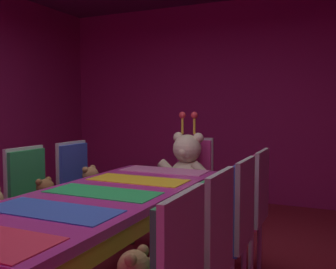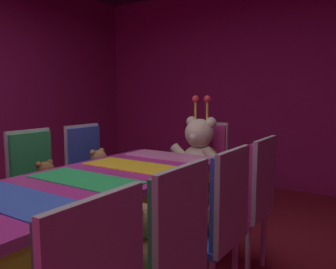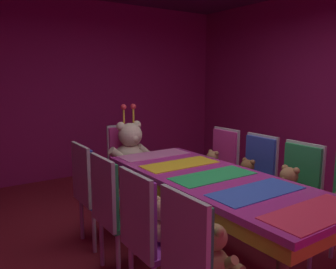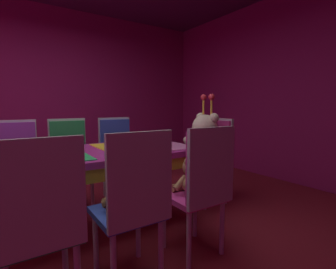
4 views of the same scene
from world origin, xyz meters
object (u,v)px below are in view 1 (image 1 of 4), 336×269
(banquet_table, at_px, (103,206))
(chair_left_2, at_px, (32,195))
(king_teddy_bear, at_px, (187,165))
(chair_left_3, at_px, (78,183))
(teddy_right_1, at_px, (179,241))
(teddy_left_3, at_px, (91,185))
(chair_right_2, at_px, (233,219))
(teddy_right_3, at_px, (233,201))
(chair_right_1, at_px, (205,245))
(throne_chair, at_px, (192,174))
(chair_right_3, at_px, (251,200))
(teddy_left_2, at_px, (46,198))
(teddy_right_2, at_px, (211,218))

(banquet_table, relative_size, chair_left_2, 2.33)
(king_teddy_bear, bearing_deg, chair_left_3, -48.39)
(chair_left_2, bearing_deg, teddy_right_1, -18.75)
(teddy_left_3, height_order, teddy_right_1, teddy_right_1)
(chair_left_2, relative_size, chair_right_2, 1.00)
(teddy_right_3, relative_size, king_teddy_bear, 0.37)
(teddy_right_3, bearing_deg, chair_right_1, 97.10)
(banquet_table, bearing_deg, throne_chair, 90.00)
(chair_left_2, distance_m, chair_right_1, 1.74)
(banquet_table, bearing_deg, teddy_left_3, 129.89)
(chair_right_3, xyz_separation_m, throne_chair, (-0.82, 0.90, 0.00))
(teddy_left_2, xyz_separation_m, teddy_right_1, (1.37, -0.51, 0.02))
(chair_right_3, height_order, throne_chair, same)
(chair_left_2, relative_size, teddy_left_2, 3.24)
(teddy_right_3, bearing_deg, teddy_right_1, 89.21)
(king_teddy_bear, bearing_deg, throne_chair, 180.00)
(chair_right_1, bearing_deg, king_teddy_bear, -65.69)
(teddy_left_3, relative_size, teddy_right_1, 0.93)
(chair_left_2, distance_m, chair_left_3, 0.56)
(chair_left_3, bearing_deg, chair_right_2, -18.91)
(chair_right_2, relative_size, throne_chair, 1.00)
(teddy_left_2, bearing_deg, banquet_table, -18.70)
(chair_left_2, bearing_deg, teddy_right_3, 19.80)
(teddy_left_3, bearing_deg, teddy_right_3, -0.61)
(teddy_right_1, distance_m, chair_right_2, 0.54)
(chair_left_3, distance_m, teddy_right_3, 1.50)
(chair_left_3, height_order, chair_right_1, same)
(teddy_right_1, bearing_deg, teddy_left_3, -38.87)
(banquet_table, height_order, teddy_right_2, teddy_right_2)
(teddy_left_2, distance_m, teddy_right_1, 1.46)
(teddy_right_1, xyz_separation_m, chair_right_2, (0.16, 0.52, -0.00))
(chair_left_3, height_order, teddy_left_3, chair_left_3)
(teddy_left_2, xyz_separation_m, chair_right_3, (1.53, 0.55, 0.01))
(chair_right_3, height_order, teddy_right_3, chair_right_3)
(banquet_table, xyz_separation_m, teddy_right_3, (0.68, 0.79, -0.07))
(banquet_table, xyz_separation_m, teddy_right_1, (0.67, -0.28, -0.05))
(chair_right_3, height_order, king_teddy_bear, king_teddy_bear)
(chair_right_2, bearing_deg, chair_right_1, 88.90)
(chair_right_2, height_order, king_teddy_bear, king_teddy_bear)
(chair_left_2, distance_m, teddy_left_2, 0.14)
(chair_left_3, bearing_deg, chair_right_3, -0.51)
(chair_right_1, height_order, chair_right_2, same)
(throne_chair, bearing_deg, chair_right_3, 42.39)
(teddy_left_3, height_order, teddy_right_2, teddy_left_3)
(chair_left_2, distance_m, throne_chair, 1.68)
(chair_right_3, bearing_deg, teddy_right_2, 75.08)
(teddy_left_2, distance_m, chair_right_1, 1.60)
(chair_left_2, bearing_deg, chair_right_3, 18.22)
(teddy_left_3, height_order, chair_right_2, chair_right_2)
(king_teddy_bear, bearing_deg, banquet_table, -0.00)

